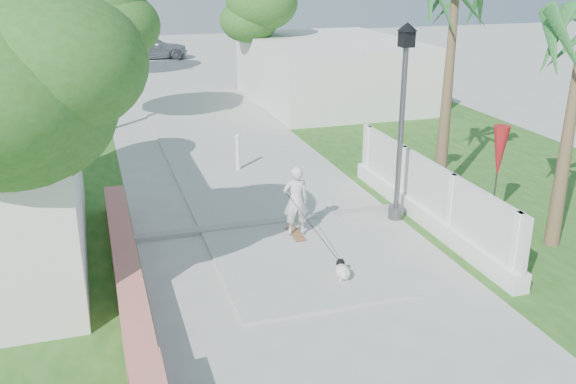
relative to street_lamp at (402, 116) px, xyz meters
name	(u,v)px	position (x,y,z in m)	size (l,w,h in m)	color
ground	(385,380)	(-2.90, -5.50, -2.43)	(90.00, 90.00, 0.00)	#B7B7B2
path_strip	(179,100)	(-2.90, 14.50, -2.40)	(3.20, 36.00, 0.06)	#B7B7B2
curb	(270,223)	(-2.90, 0.50, -2.38)	(6.50, 0.25, 0.10)	#999993
grass_right	(486,170)	(4.10, 2.50, -2.42)	(8.00, 20.00, 0.01)	#23561B
pink_wall	(129,282)	(-6.20, -1.95, -2.11)	(0.45, 8.20, 0.80)	#CA7367
lattice_fence	(427,201)	(0.50, -0.50, -1.88)	(0.35, 7.00, 1.50)	white
building_right	(329,71)	(3.10, 12.50, -1.13)	(6.00, 8.00, 2.60)	silver
street_lamp	(402,116)	(0.00, 0.00, 0.00)	(0.44, 0.44, 4.44)	#59595E
bollard	(238,152)	(-2.70, 4.50, -1.84)	(0.14, 0.14, 1.09)	white
patio_umbrella	(499,153)	(1.90, -1.00, -0.74)	(0.36, 0.36, 2.30)	#59595E
tree_left_near	(28,96)	(-7.38, -2.52, 1.40)	(3.60, 3.60, 5.28)	#4C3826
tree_path_left	(101,18)	(-5.88, 10.48, 1.39)	(3.40, 3.40, 5.23)	#4C3826
tree_path_right	(252,14)	(0.32, 14.48, 1.07)	(3.00, 3.00, 4.79)	#4C3826
tree_path_far	(97,0)	(-5.68, 20.48, 1.39)	(3.20, 3.20, 5.17)	#4C3826
palm_far	(454,14)	(1.70, 1.00, 2.06)	(1.80, 1.80, 5.30)	brown
skateboarder	(306,218)	(-2.57, -1.01, -1.70)	(0.57, 2.39, 1.61)	#96613C
dog	(342,270)	(-2.35, -2.49, -2.22)	(0.31, 0.56, 0.39)	silver
parked_car	(150,47)	(-2.78, 26.78, -1.69)	(1.74, 4.32, 1.47)	#A0A3A8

